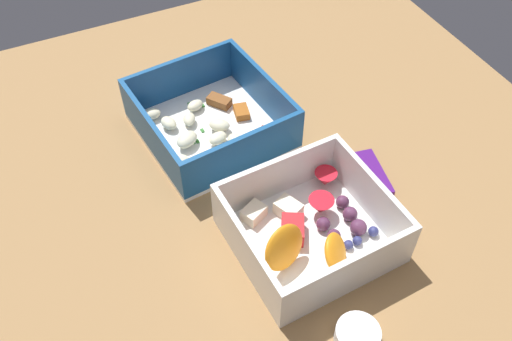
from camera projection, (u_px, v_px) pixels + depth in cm
name	position (u px, v px, depth cm)	size (l,w,h in cm)	color
table_surface	(259.00, 190.00, 65.66)	(80.00, 80.00, 2.00)	#9E7547
pasta_container	(210.00, 123.00, 69.02)	(18.73, 18.12, 6.28)	white
fruit_bowl	(310.00, 228.00, 58.23)	(15.56, 16.60, 6.14)	white
candy_bar	(373.00, 175.00, 65.17)	(7.00, 2.40, 1.20)	#51197A
paper_cup_liner	(359.00, 335.00, 51.50)	(4.24, 4.24, 1.94)	white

